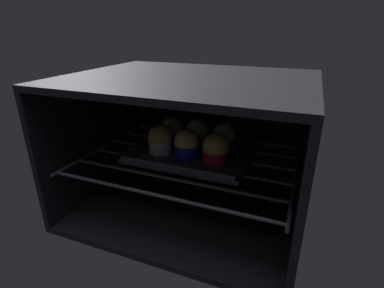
{
  "coord_description": "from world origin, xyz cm",
  "views": [
    {
      "loc": [
        26.95,
        -43.22,
        46.74
      ],
      "look_at": [
        0.0,
        23.98,
        17.28
      ],
      "focal_mm": 27.28,
      "sensor_mm": 36.0,
      "label": 1
    }
  ],
  "objects": [
    {
      "name": "muffin_row1_col1",
      "position": [
        0.22,
        27.91,
        18.81
      ],
      "size": [
        6.41,
        6.41,
        7.78
      ],
      "color": "#1928B7",
      "rests_on": "baking_tray"
    },
    {
      "name": "muffin_row1_col0",
      "position": [
        -7.95,
        28.24,
        18.66
      ],
      "size": [
        6.69,
        6.69,
        7.56
      ],
      "color": "#1928B7",
      "rests_on": "baking_tray"
    },
    {
      "name": "muffin_row0_col0",
      "position": [
        -7.57,
        20.27,
        18.76
      ],
      "size": [
        6.44,
        6.44,
        7.7
      ],
      "color": "silver",
      "rests_on": "baking_tray"
    },
    {
      "name": "muffin_row0_col2",
      "position": [
        7.94,
        19.79,
        18.63
      ],
      "size": [
        6.56,
        6.56,
        7.52
      ],
      "color": "red",
      "rests_on": "baking_tray"
    },
    {
      "name": "muffin_row1_col2",
      "position": [
        7.78,
        28.12,
        18.79
      ],
      "size": [
        6.24,
        6.24,
        7.92
      ],
      "color": "#0C8C84",
      "rests_on": "baking_tray"
    },
    {
      "name": "baking_tray",
      "position": [
        0.0,
        23.98,
        14.7
      ],
      "size": [
        31.32,
        23.37,
        2.2
      ],
      "color": "#4C4C51",
      "rests_on": "oven_rack"
    },
    {
      "name": "muffin_row0_col1",
      "position": [
        0.05,
        20.21,
        18.62
      ],
      "size": [
        6.37,
        6.37,
        7.43
      ],
      "color": "#1928B7",
      "rests_on": "baking_tray"
    },
    {
      "name": "oven_rack",
      "position": [
        0.0,
        22.0,
        13.6
      ],
      "size": [
        54.8,
        42.0,
        0.8
      ],
      "color": "#51515B",
      "rests_on": "oven_cavity"
    },
    {
      "name": "oven_cavity",
      "position": [
        0.0,
        26.25,
        17.0
      ],
      "size": [
        59.0,
        47.0,
        37.0
      ],
      "color": "black",
      "rests_on": "ground"
    }
  ]
}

